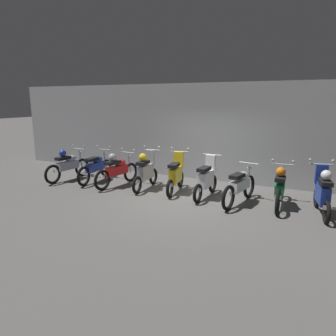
% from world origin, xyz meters
% --- Properties ---
extents(ground_plane, '(80.00, 80.00, 0.00)m').
position_xyz_m(ground_plane, '(0.00, 0.00, 0.00)').
color(ground_plane, '#565451').
extents(back_wall, '(16.90, 0.30, 3.28)m').
position_xyz_m(back_wall, '(0.00, 2.50, 1.64)').
color(back_wall, '#9EA0A3').
rests_on(back_wall, ground).
extents(motorbike_slot_0, '(0.59, 1.95, 1.15)m').
position_xyz_m(motorbike_slot_0, '(-4.45, 0.24, 0.53)').
color(motorbike_slot_0, black).
rests_on(motorbike_slot_0, ground).
extents(motorbike_slot_1, '(0.59, 1.95, 1.15)m').
position_xyz_m(motorbike_slot_1, '(-3.46, 0.50, 0.49)').
color(motorbike_slot_1, black).
rests_on(motorbike_slot_1, ground).
extents(motorbike_slot_2, '(0.58, 1.94, 1.15)m').
position_xyz_m(motorbike_slot_2, '(-2.47, 0.34, 0.53)').
color(motorbike_slot_2, black).
rests_on(motorbike_slot_2, ground).
extents(motorbike_slot_3, '(0.59, 1.68, 1.29)m').
position_xyz_m(motorbike_slot_3, '(-1.49, 0.46, 0.57)').
color(motorbike_slot_3, black).
rests_on(motorbike_slot_3, ground).
extents(motorbike_slot_4, '(0.58, 1.67, 1.29)m').
position_xyz_m(motorbike_slot_4, '(-0.50, 0.55, 0.53)').
color(motorbike_slot_4, black).
rests_on(motorbike_slot_4, ground).
extents(motorbike_slot_5, '(0.56, 1.68, 1.18)m').
position_xyz_m(motorbike_slot_5, '(0.50, 0.45, 0.52)').
color(motorbike_slot_5, black).
rests_on(motorbike_slot_5, ground).
extents(motorbike_slot_6, '(0.61, 1.93, 1.03)m').
position_xyz_m(motorbike_slot_6, '(1.49, 0.30, 0.49)').
color(motorbike_slot_6, black).
rests_on(motorbike_slot_6, ground).
extents(motorbike_slot_7, '(0.59, 1.95, 1.15)m').
position_xyz_m(motorbike_slot_7, '(2.47, 0.52, 0.53)').
color(motorbike_slot_7, black).
rests_on(motorbike_slot_7, ground).
extents(motorbike_slot_8, '(0.58, 1.67, 1.29)m').
position_xyz_m(motorbike_slot_8, '(3.46, 0.32, 0.57)').
color(motorbike_slot_8, black).
rests_on(motorbike_slot_8, ground).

